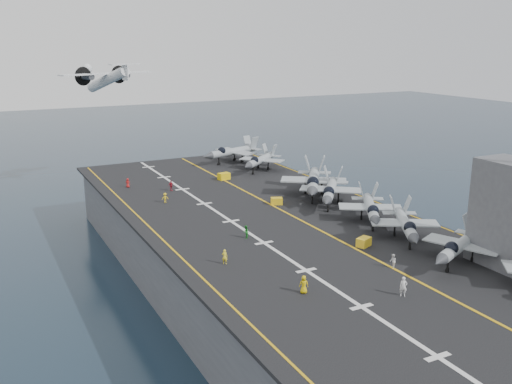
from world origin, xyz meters
name	(u,v)px	position (x,y,z in m)	size (l,w,h in m)	color
ground	(268,282)	(0.00, 0.00, 0.00)	(500.00, 500.00, 0.00)	#142135
hull	(268,250)	(0.00, 0.00, 5.00)	(36.00, 90.00, 10.00)	#56595E
flight_deck	(268,217)	(0.00, 0.00, 10.20)	(38.00, 92.00, 0.40)	black
foul_line	(286,213)	(3.00, 0.00, 10.42)	(0.35, 90.00, 0.02)	gold
landing_centerline	(231,221)	(-6.00, 0.00, 10.42)	(0.50, 90.00, 0.02)	silver
deck_edge_port	(155,233)	(-17.00, 0.00, 10.42)	(0.25, 90.00, 0.02)	gold
deck_edge_stbd	(370,200)	(18.50, 0.00, 10.42)	(0.25, 90.00, 0.02)	gold
fighter_jet_1	(460,244)	(10.87, -25.92, 12.63)	(15.26, 13.11, 4.47)	#A3ACB3
fighter_jet_2	(406,223)	(10.62, -17.02, 12.63)	(14.00, 15.44, 4.46)	gray
fighter_jet_3	(371,207)	(11.08, -9.39, 12.69)	(14.47, 15.82, 4.57)	gray
fighter_jet_4	(330,189)	(11.27, 0.81, 12.87)	(16.26, 17.02, 4.93)	#919AA1
fighter_jet_5	(314,180)	(11.54, 6.06, 13.19)	(17.88, 19.30, 5.58)	#999FA7
fighter_jet_7	(260,159)	(12.67, 26.97, 12.64)	(15.42, 14.83, 4.48)	#949CA2
fighter_jet_8	(233,151)	(11.15, 36.41, 12.86)	(16.32, 13.22, 4.92)	gray
tow_cart_a	(364,242)	(4.46, -16.64, 10.95)	(2.17, 1.83, 1.11)	yellow
tow_cart_b	(277,201)	(3.92, 4.63, 10.93)	(2.07, 1.73, 1.06)	gold
tow_cart_c	(224,176)	(3.25, 23.32, 11.02)	(2.25, 1.66, 1.24)	yellow
crew_0	(304,285)	(-9.31, -24.85, 11.34)	(1.34, 1.17, 1.88)	#D7B50B
crew_1	(225,257)	(-13.24, -14.14, 11.28)	(1.26, 1.22, 1.76)	yellow
crew_2	(246,232)	(-7.24, -7.31, 11.24)	(1.15, 1.21, 1.69)	#1C8424
crew_3	(165,198)	(-11.24, 13.39, 11.19)	(1.05, 0.80, 1.59)	yellow
crew_4	(171,186)	(-8.01, 19.99, 11.29)	(1.17, 0.88, 1.78)	maroon
crew_5	(128,183)	(-13.94, 25.61, 11.20)	(1.16, 1.07, 1.61)	#B21919
crew_6	(403,287)	(-0.83, -29.89, 11.41)	(1.45, 1.36, 2.02)	silver
crew_7	(393,261)	(3.01, -23.75, 11.22)	(1.07, 1.18, 1.64)	white
transport_plane	(108,80)	(-7.60, 63.94, 26.41)	(27.32, 22.96, 5.50)	silver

